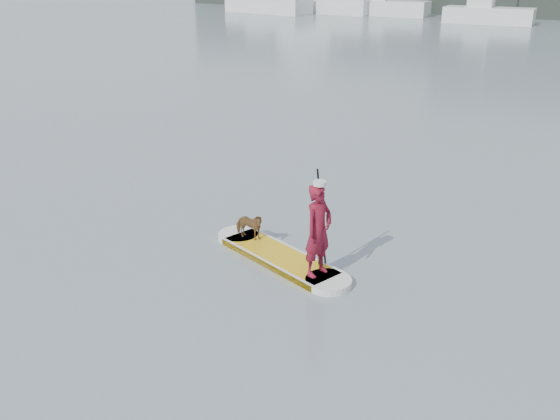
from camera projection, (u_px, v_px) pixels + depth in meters
The scene contains 9 objects.
ground at pixel (416, 265), 11.29m from camera, with size 140.00×140.00×0.00m, color slate.
paddleboard at pixel (280, 257), 11.45m from camera, with size 3.19×1.55×0.12m.
paddler at pixel (318, 231), 10.44m from camera, with size 0.59×0.39×1.62m, color maroon.
white_cap at pixel (320, 183), 10.12m from camera, with size 0.22×0.22×0.07m, color silver.
dog at pixel (249, 226), 11.96m from camera, with size 0.29×0.64×0.54m, color brown.
paddle at pixel (321, 230), 10.78m from camera, with size 0.12×0.29×2.00m.
sailboat_a at pixel (267, 3), 60.05m from camera, with size 9.02×3.82×12.69m.
sailboat_b at pixel (383, 6), 57.63m from camera, with size 8.36×2.99×12.21m.
sailboat_c at pixel (488, 14), 50.76m from camera, with size 7.21×2.91×10.11m.
Camera 1 is at (3.13, -9.88, 5.21)m, focal length 40.00 mm.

